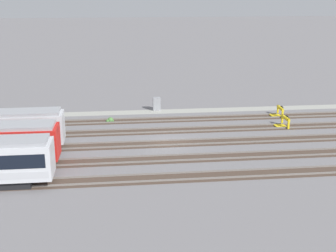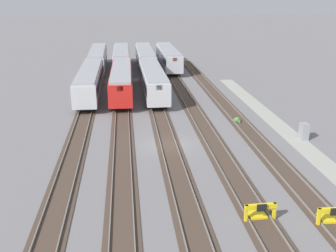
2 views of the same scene
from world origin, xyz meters
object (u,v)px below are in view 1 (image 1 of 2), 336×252
(bumper_stop_near_inner_track, at_px, (283,122))
(weed_clump, at_px, (110,120))
(electrical_cabinet, at_px, (157,104))
(bumper_stop_nearest_track, at_px, (278,112))

(bumper_stop_near_inner_track, bearing_deg, weed_clump, -11.79)
(bumper_stop_near_inner_track, bearing_deg, electrical_cabinet, -34.17)
(bumper_stop_nearest_track, distance_m, weed_clump, 19.61)
(weed_clump, bearing_deg, electrical_cabinet, -139.33)
(electrical_cabinet, bearing_deg, weed_clump, 40.67)
(electrical_cabinet, bearing_deg, bumper_stop_nearest_track, 161.84)
(bumper_stop_nearest_track, height_order, weed_clump, bumper_stop_nearest_track)
(weed_clump, bearing_deg, bumper_stop_nearest_track, -178.98)
(bumper_stop_near_inner_track, height_order, electrical_cabinet, electrical_cabinet)
(bumper_stop_near_inner_track, height_order, weed_clump, bumper_stop_near_inner_track)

